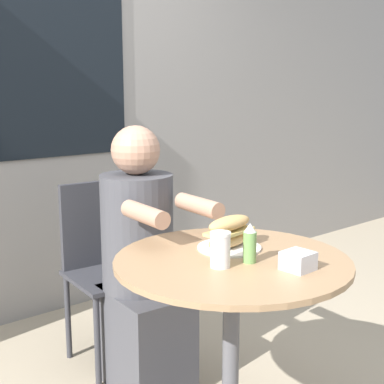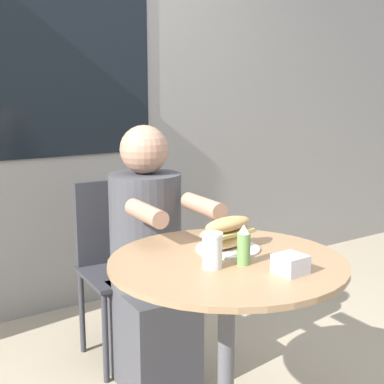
{
  "view_description": "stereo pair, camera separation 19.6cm",
  "coord_description": "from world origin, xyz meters",
  "px_view_note": "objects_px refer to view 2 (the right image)",
  "views": [
    {
      "loc": [
        -1.24,
        -1.26,
        1.32
      ],
      "look_at": [
        0.0,
        0.22,
        0.94
      ],
      "focal_mm": 50.0,
      "sensor_mm": 36.0,
      "label": 1
    },
    {
      "loc": [
        -1.08,
        -1.38,
        1.32
      ],
      "look_at": [
        0.0,
        0.22,
        0.94
      ],
      "focal_mm": 50.0,
      "sensor_mm": 36.0,
      "label": 2
    }
  ],
  "objects_px": {
    "cafe_table": "(227,312)",
    "condiment_bottle": "(244,245)",
    "sandwich_on_plate": "(228,235)",
    "diner_chair": "(117,252)",
    "seated_diner": "(149,274)",
    "drink_cup": "(212,250)"
  },
  "relations": [
    {
      "from": "seated_diner",
      "to": "drink_cup",
      "type": "bearing_deg",
      "value": 83.94
    },
    {
      "from": "condiment_bottle",
      "to": "cafe_table",
      "type": "bearing_deg",
      "value": 101.59
    },
    {
      "from": "seated_diner",
      "to": "condiment_bottle",
      "type": "height_order",
      "value": "seated_diner"
    },
    {
      "from": "cafe_table",
      "to": "sandwich_on_plate",
      "type": "distance_m",
      "value": 0.27
    },
    {
      "from": "cafe_table",
      "to": "seated_diner",
      "type": "distance_m",
      "value": 0.58
    },
    {
      "from": "drink_cup",
      "to": "condiment_bottle",
      "type": "height_order",
      "value": "condiment_bottle"
    },
    {
      "from": "drink_cup",
      "to": "condiment_bottle",
      "type": "distance_m",
      "value": 0.11
    },
    {
      "from": "seated_diner",
      "to": "condiment_bottle",
      "type": "distance_m",
      "value": 0.71
    },
    {
      "from": "sandwich_on_plate",
      "to": "seated_diner",
      "type": "bearing_deg",
      "value": 95.63
    },
    {
      "from": "cafe_table",
      "to": "drink_cup",
      "type": "xyz_separation_m",
      "value": [
        -0.09,
        -0.04,
        0.25
      ]
    },
    {
      "from": "diner_chair",
      "to": "condiment_bottle",
      "type": "height_order",
      "value": "condiment_bottle"
    },
    {
      "from": "cafe_table",
      "to": "condiment_bottle",
      "type": "relative_size",
      "value": 6.03
    },
    {
      "from": "diner_chair",
      "to": "seated_diner",
      "type": "relative_size",
      "value": 0.75
    },
    {
      "from": "cafe_table",
      "to": "diner_chair",
      "type": "bearing_deg",
      "value": 88.07
    },
    {
      "from": "seated_diner",
      "to": "condiment_bottle",
      "type": "bearing_deg",
      "value": 93.76
    },
    {
      "from": "seated_diner",
      "to": "drink_cup",
      "type": "relative_size",
      "value": 9.9
    },
    {
      "from": "cafe_table",
      "to": "condiment_bottle",
      "type": "height_order",
      "value": "condiment_bottle"
    },
    {
      "from": "drink_cup",
      "to": "diner_chair",
      "type": "bearing_deg",
      "value": 82.65
    },
    {
      "from": "diner_chair",
      "to": "sandwich_on_plate",
      "type": "bearing_deg",
      "value": 97.09
    },
    {
      "from": "cafe_table",
      "to": "drink_cup",
      "type": "bearing_deg",
      "value": -156.96
    },
    {
      "from": "sandwich_on_plate",
      "to": "diner_chair",
      "type": "bearing_deg",
      "value": 92.67
    },
    {
      "from": "sandwich_on_plate",
      "to": "drink_cup",
      "type": "xyz_separation_m",
      "value": [
        -0.16,
        -0.13,
        0.01
      ]
    }
  ]
}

